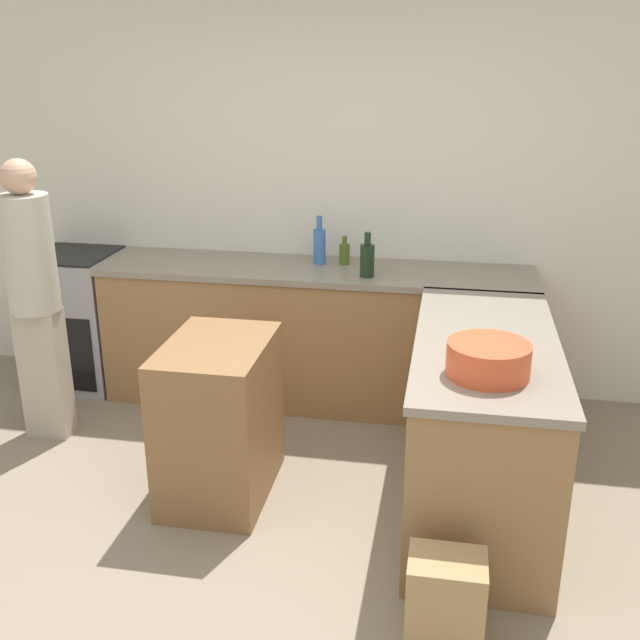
# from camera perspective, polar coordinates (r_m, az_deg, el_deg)

# --- Properties ---
(ground_plane) EXTENTS (14.00, 14.00, 0.00)m
(ground_plane) POSITION_cam_1_polar(r_m,az_deg,el_deg) (3.63, -5.99, -18.47)
(ground_plane) COLOR gray
(wall_back) EXTENTS (8.00, 0.06, 2.70)m
(wall_back) POSITION_cam_1_polar(r_m,az_deg,el_deg) (5.06, 0.35, 9.67)
(wall_back) COLOR silver
(wall_back) RESTS_ON ground_plane
(counter_back) EXTENTS (2.80, 0.65, 0.93)m
(counter_back) POSITION_cam_1_polar(r_m,az_deg,el_deg) (4.97, -0.35, -1.11)
(counter_back) COLOR olive
(counter_back) RESTS_ON ground_plane
(counter_peninsula) EXTENTS (0.69, 1.62, 0.93)m
(counter_peninsula) POSITION_cam_1_polar(r_m,az_deg,el_deg) (3.90, 12.11, -7.79)
(counter_peninsula) COLOR olive
(counter_peninsula) RESTS_ON ground_plane
(range_oven) EXTENTS (0.58, 0.62, 0.94)m
(range_oven) POSITION_cam_1_polar(r_m,az_deg,el_deg) (5.52, -17.91, 0.09)
(range_oven) COLOR #99999E
(range_oven) RESTS_ON ground_plane
(island_table) EXTENTS (0.52, 0.74, 0.85)m
(island_table) POSITION_cam_1_polar(r_m,az_deg,el_deg) (3.98, -7.68, -7.51)
(island_table) COLOR brown
(island_table) RESTS_ON ground_plane
(mixing_bowl) EXTENTS (0.36, 0.36, 0.15)m
(mixing_bowl) POSITION_cam_1_polar(r_m,az_deg,el_deg) (3.28, 12.71, -2.94)
(mixing_bowl) COLOR #DB512D
(mixing_bowl) RESTS_ON counter_peninsula
(olive_oil_bottle) EXTENTS (0.07, 0.07, 0.19)m
(olive_oil_bottle) POSITION_cam_1_polar(r_m,az_deg,el_deg) (4.89, 1.89, 5.12)
(olive_oil_bottle) COLOR #475B1E
(olive_oil_bottle) RESTS_ON counter_back
(wine_bottle_dark) EXTENTS (0.09, 0.09, 0.28)m
(wine_bottle_dark) POSITION_cam_1_polar(r_m,az_deg,el_deg) (4.61, 3.62, 4.65)
(wine_bottle_dark) COLOR black
(wine_bottle_dark) RESTS_ON counter_back
(water_bottle_blue) EXTENTS (0.08, 0.08, 0.32)m
(water_bottle_blue) POSITION_cam_1_polar(r_m,az_deg,el_deg) (4.89, -0.04, 5.75)
(water_bottle_blue) COLOR #386BB7
(water_bottle_blue) RESTS_ON counter_back
(person_by_range) EXTENTS (0.29, 0.29, 1.69)m
(person_by_range) POSITION_cam_1_polar(r_m,az_deg,el_deg) (4.66, -20.97, 2.13)
(person_by_range) COLOR #ADA38E
(person_by_range) RESTS_ON ground_plane
(paper_bag) EXTENTS (0.31, 0.23, 0.40)m
(paper_bag) POSITION_cam_1_polar(r_m,az_deg,el_deg) (3.19, 9.51, -20.38)
(paper_bag) COLOR #A88456
(paper_bag) RESTS_ON ground_plane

